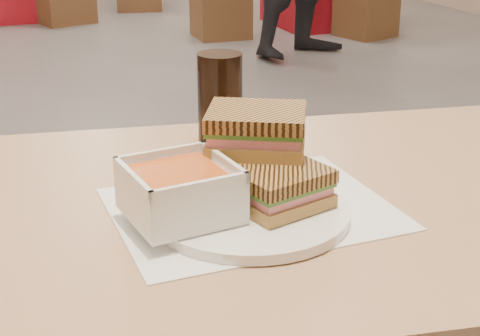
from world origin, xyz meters
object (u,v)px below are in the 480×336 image
object	(u,v)px
plate	(250,213)
cola_glass	(220,101)
bg_chair_1l	(221,8)
panini_lower	(281,187)
main_table	(218,273)
soup_bowl	(180,193)
bg_chair_1r	(366,9)

from	to	relation	value
plate	cola_glass	size ratio (longest dim) A/B	1.65
plate	bg_chair_1l	xyz separation A→B (m)	(1.40, 4.72, -0.53)
panini_lower	bg_chair_1l	xyz separation A→B (m)	(1.36, 4.72, -0.56)
main_table	soup_bowl	size ratio (longest dim) A/B	8.56
bg_chair_1l	soup_bowl	bearing A→B (deg)	-107.55
plate	bg_chair_1r	world-z (taller)	plate
soup_bowl	panini_lower	bearing A→B (deg)	-6.16
soup_bowl	cola_glass	world-z (taller)	cola_glass
panini_lower	bg_chair_1l	world-z (taller)	panini_lower
plate	cola_glass	world-z (taller)	cola_glass
soup_bowl	panini_lower	xyz separation A→B (m)	(0.13, -0.01, -0.00)
panini_lower	bg_chair_1l	bearing A→B (deg)	73.96
main_table	bg_chair_1l	world-z (taller)	main_table
soup_bowl	cola_glass	size ratio (longest dim) A/B	0.95
panini_lower	main_table	bearing A→B (deg)	130.95
main_table	soup_bowl	distance (m)	0.18
cola_glass	bg_chair_1l	world-z (taller)	cola_glass
panini_lower	bg_chair_1r	size ratio (longest dim) A/B	0.29
cola_glass	bg_chair_1r	size ratio (longest dim) A/B	0.33
main_table	bg_chair_1l	xyz separation A→B (m)	(1.42, 4.65, -0.41)
soup_bowl	panini_lower	world-z (taller)	soup_bowl
cola_glass	plate	bearing A→B (deg)	-99.15
bg_chair_1l	bg_chair_1r	distance (m)	1.16
plate	main_table	bearing A→B (deg)	110.88
plate	cola_glass	distance (m)	0.29
plate	panini_lower	bearing A→B (deg)	-11.21
bg_chair_1r	bg_chair_1l	bearing A→B (deg)	162.92
cola_glass	main_table	bearing A→B (deg)	-108.37
panini_lower	bg_chair_1r	xyz separation A→B (m)	(2.47, 4.38, -0.58)
main_table	bg_chair_1r	xyz separation A→B (m)	(2.53, 4.31, -0.42)
main_table	soup_bowl	xyz separation A→B (m)	(-0.07, -0.06, 0.16)
plate	bg_chair_1l	distance (m)	4.95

